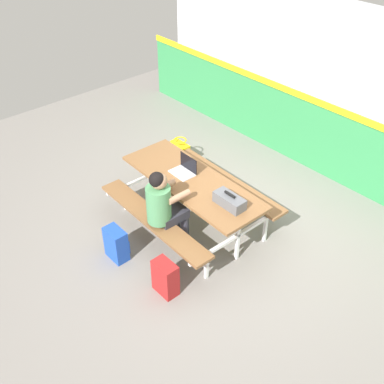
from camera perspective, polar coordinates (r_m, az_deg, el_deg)
name	(u,v)px	position (r m, az deg, el deg)	size (l,w,h in m)	color
ground_plane	(208,237)	(6.23, 2.01, -5.49)	(10.00, 10.00, 0.02)	gray
accent_backdrop	(331,98)	(7.15, 16.64, 10.98)	(8.00, 0.14, 2.60)	#338C4C
picnic_table_main	(192,190)	(6.05, 0.00, 0.21)	(2.11, 1.60, 0.74)	brown
student_nearer	(164,205)	(5.61, -3.44, -1.55)	(0.37, 0.53, 1.21)	#2D2D38
laptop_silver	(184,170)	(6.07, -0.93, 2.77)	(0.33, 0.23, 0.22)	silver
toolbox_grey	(229,201)	(5.51, 4.61, -1.08)	(0.40, 0.18, 0.18)	#595B60
backpack_dark	(166,278)	(5.40, -3.22, -10.44)	(0.30, 0.22, 0.44)	maroon
tote_bag_bright	(180,152)	(7.55, -1.44, 4.88)	(0.34, 0.21, 0.43)	yellow
satchel_spare	(117,244)	(5.87, -9.22, -6.31)	(0.30, 0.22, 0.44)	#1E47B2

